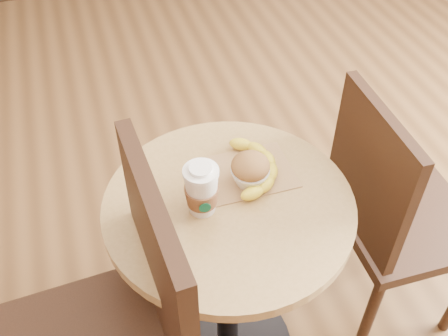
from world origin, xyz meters
name	(u,v)px	position (x,y,z in m)	size (l,w,h in m)	color
cafe_table	(228,260)	(-0.04, -0.03, 0.50)	(0.63, 0.63, 0.75)	black
chair_right	(392,214)	(0.49, -0.01, 0.50)	(0.41, 0.41, 0.92)	black
kraft_bag	(247,173)	(0.03, 0.05, 0.75)	(0.24, 0.18, 0.00)	#9F784D
coffee_cup	(202,191)	(-0.11, -0.03, 0.81)	(0.08, 0.09, 0.14)	silver
muffin	(250,170)	(0.03, 0.02, 0.80)	(0.10, 0.10, 0.09)	silver
banana	(255,166)	(0.06, 0.05, 0.77)	(0.14, 0.25, 0.03)	yellow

